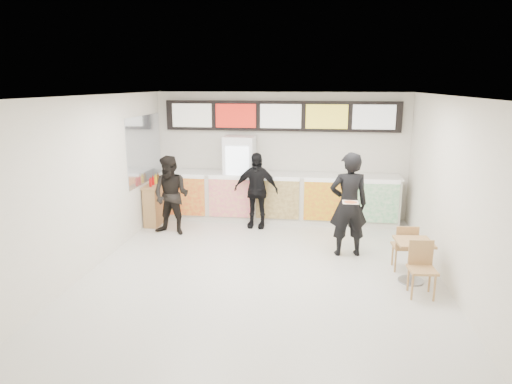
% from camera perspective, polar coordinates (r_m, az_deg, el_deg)
% --- Properties ---
extents(floor, '(7.00, 7.00, 0.00)m').
position_cam_1_polar(floor, '(8.05, 0.89, -9.95)').
color(floor, beige).
rests_on(floor, ground).
extents(ceiling, '(7.00, 7.00, 0.00)m').
position_cam_1_polar(ceiling, '(7.39, 0.98, 11.93)').
color(ceiling, white).
rests_on(ceiling, wall_back).
extents(wall_back, '(6.00, 0.00, 6.00)m').
position_cam_1_polar(wall_back, '(11.00, 3.10, 4.55)').
color(wall_back, silver).
rests_on(wall_back, floor).
extents(wall_left, '(0.00, 7.00, 7.00)m').
position_cam_1_polar(wall_left, '(8.46, -19.68, 1.09)').
color(wall_left, silver).
rests_on(wall_left, floor).
extents(wall_right, '(0.00, 7.00, 7.00)m').
position_cam_1_polar(wall_right, '(7.82, 23.31, -0.18)').
color(wall_right, silver).
rests_on(wall_right, floor).
extents(service_counter, '(5.56, 0.77, 1.14)m').
position_cam_1_polar(service_counter, '(10.79, 2.86, -0.65)').
color(service_counter, silver).
rests_on(service_counter, floor).
extents(menu_board, '(5.50, 0.14, 0.70)m').
position_cam_1_polar(menu_board, '(10.81, 3.12, 9.46)').
color(menu_board, black).
rests_on(menu_board, wall_back).
extents(drinks_fridge, '(0.70, 0.67, 2.00)m').
position_cam_1_polar(drinks_fridge, '(10.82, -2.05, 1.73)').
color(drinks_fridge, white).
rests_on(drinks_fridge, floor).
extents(mirror_panel, '(0.01, 2.00, 1.50)m').
position_cam_1_polar(mirror_panel, '(10.62, -13.73, 5.23)').
color(mirror_panel, '#B2B7BF').
rests_on(mirror_panel, wall_left).
extents(customer_main, '(0.79, 0.59, 1.98)m').
position_cam_1_polar(customer_main, '(8.69, 11.49, -1.54)').
color(customer_main, black).
rests_on(customer_main, floor).
extents(customer_left, '(0.93, 0.78, 1.71)m').
position_cam_1_polar(customer_left, '(9.92, -10.55, -0.44)').
color(customer_left, black).
rests_on(customer_left, floor).
extents(customer_mid, '(1.04, 0.50, 1.71)m').
position_cam_1_polar(customer_mid, '(10.23, 0.00, 0.23)').
color(customer_mid, black).
rests_on(customer_mid, floor).
extents(pizza_slice, '(0.36, 0.36, 0.02)m').
position_cam_1_polar(pizza_slice, '(8.21, 11.73, -1.22)').
color(pizza_slice, beige).
rests_on(pizza_slice, customer_main).
extents(cafe_table, '(0.61, 1.47, 0.84)m').
position_cam_1_polar(cafe_table, '(7.92, 19.03, -7.28)').
color(cafe_table, tan).
rests_on(cafe_table, floor).
extents(condiment_ledge, '(0.34, 0.83, 1.11)m').
position_cam_1_polar(condiment_ledge, '(10.82, -12.50, -1.44)').
color(condiment_ledge, tan).
rests_on(condiment_ledge, floor).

